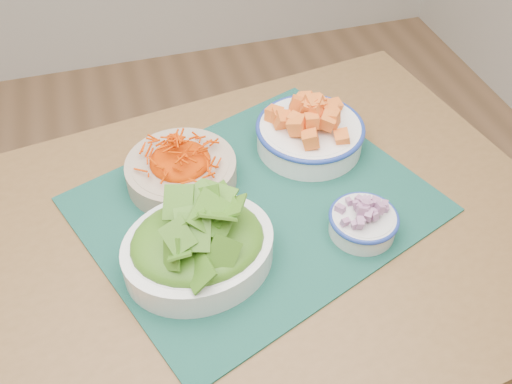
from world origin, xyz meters
TOP-DOWN VIEW (x-y plane):
  - table at (0.23, 0.15)m, footprint 1.32×0.98m
  - placemat at (0.31, 0.22)m, footprint 0.72×0.65m
  - carrot_bowl at (0.19, 0.32)m, footprint 0.27×0.27m
  - squash_bowl at (0.46, 0.34)m, footprint 0.22×0.22m
  - lettuce_bowl at (0.18, 0.12)m, footprint 0.29×0.26m
  - onion_bowl at (0.47, 0.10)m, footprint 0.15×0.15m

SIDE VIEW (x-z plane):
  - table at x=0.23m, z-range 0.28..1.03m
  - placemat at x=0.31m, z-range 0.75..0.75m
  - onion_bowl at x=0.47m, z-range 0.75..0.81m
  - carrot_bowl at x=0.19m, z-range 0.75..0.83m
  - squash_bowl at x=0.46m, z-range 0.75..0.86m
  - lettuce_bowl at x=0.18m, z-range 0.75..0.87m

